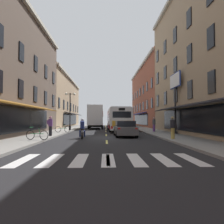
{
  "coord_description": "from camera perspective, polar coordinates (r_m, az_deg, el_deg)",
  "views": [
    {
      "loc": [
        -0.12,
        -18.42,
        1.58
      ],
      "look_at": [
        0.73,
        7.64,
        2.48
      ],
      "focal_mm": 34.09,
      "sensor_mm": 36.0,
      "label": 1
    }
  ],
  "objects": [
    {
      "name": "bicycle_near",
      "position": [
        24.42,
        -13.07,
        -4.46
      ],
      "size": [
        1.71,
        0.48,
        0.91
      ],
      "color": "black",
      "rests_on": "sidewalk_left"
    },
    {
      "name": "pedestrian_near",
      "position": [
        19.4,
        -16.22,
        -3.47
      ],
      "size": [
        0.51,
        0.47,
        1.72
      ],
      "rotation": [
        0.0,
        0.0,
        4.08
      ],
      "color": "black",
      "rests_on": "sidewalk_left"
    },
    {
      "name": "sidewalk_left",
      "position": [
        19.36,
        -19.36,
        -6.35
      ],
      "size": [
        3.0,
        80.0,
        0.14
      ],
      "primitive_type": "cube",
      "color": "gray",
      "rests_on": "ground"
    },
    {
      "name": "pedestrian_far",
      "position": [
        25.73,
        11.18,
        -3.22
      ],
      "size": [
        0.36,
        0.36,
        1.69
      ],
      "rotation": [
        0.0,
        0.0,
        1.58
      ],
      "color": "#66387F",
      "rests_on": "sidewalk_right"
    },
    {
      "name": "lane_centre_dashes",
      "position": [
        18.23,
        -1.5,
        -6.94
      ],
      "size": [
        0.14,
        73.9,
        0.01
      ],
      "color": "#DBCC4C",
      "rests_on": "ground"
    },
    {
      "name": "ground_plane",
      "position": [
        18.49,
        -1.5,
        -7.04
      ],
      "size": [
        34.8,
        80.0,
        0.1
      ],
      "primitive_type": "cube",
      "color": "black"
    },
    {
      "name": "box_truck",
      "position": [
        36.03,
        -4.38,
        -1.33
      ],
      "size": [
        2.56,
        8.24,
        3.82
      ],
      "color": "black",
      "rests_on": "ground"
    },
    {
      "name": "sedan_mid",
      "position": [
        44.95,
        -3.95,
        -3.1
      ],
      "size": [
        2.0,
        4.34,
        1.36
      ],
      "color": "silver",
      "rests_on": "ground"
    },
    {
      "name": "transit_bus",
      "position": [
        29.07,
        1.59,
        -1.92
      ],
      "size": [
        2.78,
        11.18,
        3.06
      ],
      "color": "white",
      "rests_on": "ground"
    },
    {
      "name": "bicycle_mid",
      "position": [
        15.97,
        -19.44,
        -5.75
      ],
      "size": [
        1.68,
        0.54,
        0.91
      ],
      "color": "black",
      "rests_on": "sidewalk_left"
    },
    {
      "name": "motorcycle_rider",
      "position": [
        17.95,
        -7.97,
        -4.75
      ],
      "size": [
        0.62,
        2.07,
        1.66
      ],
      "color": "black",
      "rests_on": "ground"
    },
    {
      "name": "street_lamp_twin",
      "position": [
        28.65,
        -11.19,
        0.69
      ],
      "size": [
        1.42,
        0.32,
        4.96
      ],
      "color": "black",
      "rests_on": "sidewalk_left"
    },
    {
      "name": "billboard_sign",
      "position": [
        22.82,
        16.57,
        6.35
      ],
      "size": [
        0.4,
        3.03,
        6.17
      ],
      "color": "black",
      "rests_on": "sidewalk_right"
    },
    {
      "name": "crosswalk_near",
      "position": [
        8.56,
        -1.08,
        -12.61
      ],
      "size": [
        7.1,
        2.8,
        0.01
      ],
      "color": "silver",
      "rests_on": "ground"
    },
    {
      "name": "sidewalk_right",
      "position": [
        19.43,
        16.29,
        -6.36
      ],
      "size": [
        3.0,
        80.0,
        0.14
      ],
      "primitive_type": "cube",
      "color": "gray",
      "rests_on": "ground"
    },
    {
      "name": "sedan_near",
      "position": [
        19.53,
        3.5,
        -4.48
      ],
      "size": [
        1.96,
        4.35,
        1.44
      ],
      "color": "#515154",
      "rests_on": "ground"
    },
    {
      "name": "pedestrian_mid",
      "position": [
        16.45,
        15.95,
        -3.97
      ],
      "size": [
        0.36,
        0.36,
        1.66
      ],
      "rotation": [
        0.0,
        0.0,
        5.18
      ],
      "color": "#B29947",
      "rests_on": "sidewalk_right"
    }
  ]
}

